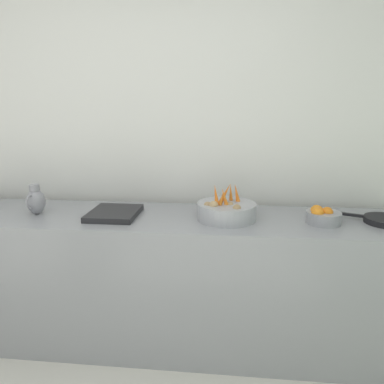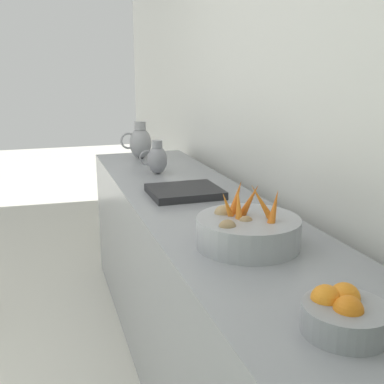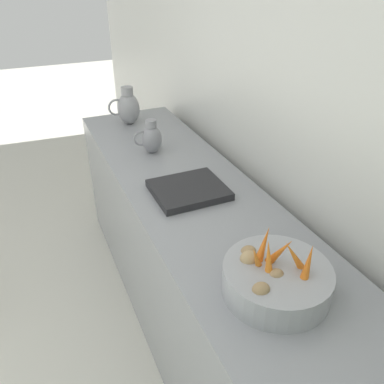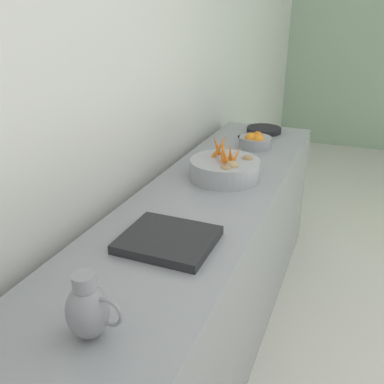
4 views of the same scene
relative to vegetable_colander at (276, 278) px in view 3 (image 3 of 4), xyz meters
name	(u,v)px [view 3 (image 3 of 4)]	position (x,y,z in m)	size (l,w,h in m)	color
prep_counter	(220,300)	(-0.02, -0.41, -0.50)	(0.63, 3.13, 0.89)	gray
vegetable_colander	(276,278)	(0.00, 0.00, 0.00)	(0.36, 0.36, 0.23)	#9EA0A5
metal_pitcher_tall	(128,107)	(0.01, -1.74, 0.06)	(0.21, 0.15, 0.25)	#939399
metal_pitcher_short	(151,138)	(0.02, -1.23, 0.03)	(0.17, 0.12, 0.20)	gray
counter_sink_basin	(189,190)	(0.01, -0.71, -0.04)	(0.34, 0.30, 0.04)	#232326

